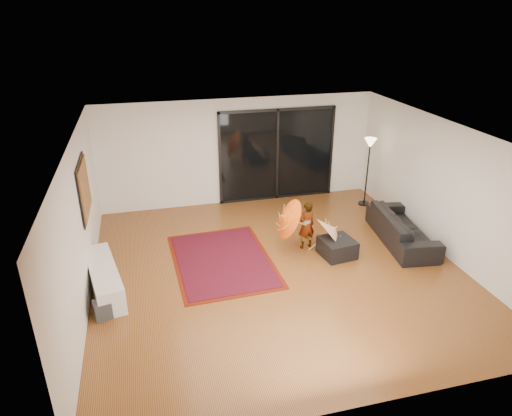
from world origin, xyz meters
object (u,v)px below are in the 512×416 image
object	(u,v)px
ottoman	(337,248)
child	(306,225)
media_console	(104,278)
sofa	(402,228)

from	to	relation	value
ottoman	child	bearing A→B (deg)	136.44
media_console	child	world-z (taller)	child
media_console	ottoman	xyz separation A→B (m)	(4.59, 0.14, -0.07)
child	ottoman	bearing A→B (deg)	127.25
media_console	ottoman	bearing A→B (deg)	-9.53
media_console	child	bearing A→B (deg)	-2.56
media_console	child	size ratio (longest dim) A/B	1.73
child	sofa	bearing A→B (deg)	164.07
media_console	ottoman	size ratio (longest dim) A/B	2.81
ottoman	child	size ratio (longest dim) A/B	0.62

